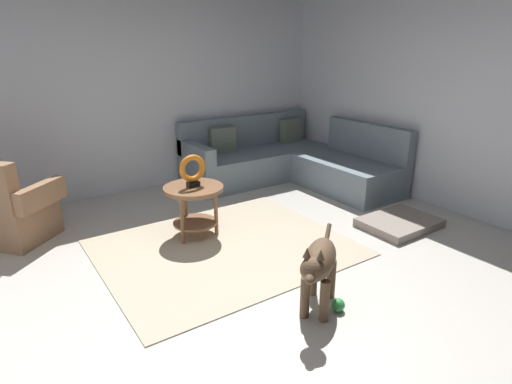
% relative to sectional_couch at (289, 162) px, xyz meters
% --- Properties ---
extents(ground_plane, '(6.00, 6.00, 0.10)m').
position_rel_sectional_couch_xyz_m(ground_plane, '(-1.99, -2.02, -0.34)').
color(ground_plane, beige).
extents(wall_back, '(6.00, 0.12, 2.70)m').
position_rel_sectional_couch_xyz_m(wall_back, '(-1.99, 0.92, 1.06)').
color(wall_back, silver).
rests_on(wall_back, ground_plane).
extents(wall_right, '(0.12, 6.00, 2.70)m').
position_rel_sectional_couch_xyz_m(wall_right, '(0.95, -2.02, 1.06)').
color(wall_right, silver).
rests_on(wall_right, ground_plane).
extents(area_rug, '(2.30, 1.90, 0.01)m').
position_rel_sectional_couch_xyz_m(area_rug, '(-1.84, -1.32, -0.28)').
color(area_rug, '#BCAD93').
rests_on(area_rug, ground_plane).
extents(sectional_couch, '(2.20, 2.25, 0.88)m').
position_rel_sectional_couch_xyz_m(sectional_couch, '(0.00, 0.00, 0.00)').
color(sectional_couch, slate).
rests_on(sectional_couch, ground_plane).
extents(armchair, '(0.98, 1.00, 0.88)m').
position_rel_sectional_couch_xyz_m(armchair, '(-3.50, -0.01, 0.03)').
color(armchair, '#936B4C').
rests_on(armchair, ground_plane).
extents(side_table, '(0.60, 0.60, 0.54)m').
position_rel_sectional_couch_xyz_m(side_table, '(-1.94, -0.91, 0.13)').
color(side_table, brown).
rests_on(side_table, ground_plane).
extents(torus_sculpture, '(0.28, 0.08, 0.33)m').
position_rel_sectional_couch_xyz_m(torus_sculpture, '(-1.94, -0.91, 0.42)').
color(torus_sculpture, black).
rests_on(torus_sculpture, side_table).
extents(dog_bed_mat, '(0.80, 0.60, 0.09)m').
position_rel_sectional_couch_xyz_m(dog_bed_mat, '(-0.01, -1.94, -0.24)').
color(dog_bed_mat, gray).
rests_on(dog_bed_mat, ground_plane).
extents(dog, '(0.70, 0.56, 0.63)m').
position_rel_sectional_couch_xyz_m(dog, '(-1.77, -2.58, 0.09)').
color(dog, brown).
rests_on(dog, ground_plane).
extents(dog_toy_ball, '(0.10, 0.10, 0.10)m').
position_rel_sectional_couch_xyz_m(dog_toy_ball, '(-1.65, -2.68, -0.24)').
color(dog_toy_ball, green).
rests_on(dog_toy_ball, ground_plane).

